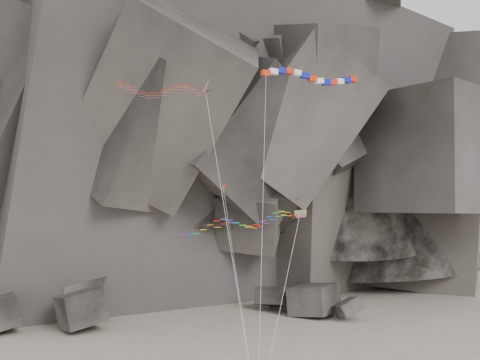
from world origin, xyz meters
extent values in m
cube|color=#47423F|center=(10.74, 37.82, 1.45)|extent=(7.78, 8.13, 4.61)
cube|color=#47423F|center=(12.99, 35.16, 1.04)|extent=(4.00, 4.19, 3.15)
cube|color=#47423F|center=(-20.17, 28.86, 2.36)|extent=(8.32, 7.75, 6.26)
cube|color=#47423F|center=(15.96, 33.50, 2.21)|extent=(9.92, 10.03, 5.08)
cube|color=#47423F|center=(16.64, 39.87, 1.25)|extent=(4.84, 4.72, 3.22)
cube|color=#47423F|center=(20.01, 28.97, 1.02)|extent=(4.02, 4.52, 3.96)
cube|color=#47423F|center=(-21.03, 36.66, 2.84)|extent=(7.89, 8.25, 8.73)
cylinder|color=silver|center=(-3.38, -4.06, 15.48)|extent=(3.56, 8.27, 28.18)
cube|color=red|center=(0.82, 0.01, 31.24)|extent=(0.93, 0.74, 0.55)
cube|color=white|center=(1.65, 0.19, 31.46)|extent=(0.97, 0.75, 0.61)
cube|color=#0E139B|center=(2.48, 0.33, 31.61)|extent=(1.00, 0.75, 0.65)
cube|color=red|center=(3.31, 0.44, 31.63)|extent=(1.00, 0.75, 0.65)
cube|color=white|center=(4.14, 0.54, 31.51)|extent=(0.98, 0.75, 0.62)
cube|color=#0E139B|center=(4.97, 0.67, 31.29)|extent=(0.94, 0.74, 0.56)
cube|color=red|center=(5.80, 0.84, 31.06)|extent=(0.96, 0.74, 0.60)
cube|color=white|center=(6.63, 1.06, 30.89)|extent=(0.99, 0.75, 0.64)
cube|color=#0E139B|center=(7.45, 1.34, 30.84)|extent=(1.00, 0.75, 0.66)
cube|color=red|center=(8.28, 1.65, 30.93)|extent=(0.99, 0.75, 0.63)
cube|color=white|center=(9.11, 1.98, 31.12)|extent=(0.95, 0.74, 0.58)
cube|color=#0E139B|center=(9.94, 2.29, 31.36)|extent=(0.96, 0.74, 0.58)
cube|color=red|center=(10.77, 2.56, 31.55)|extent=(0.99, 0.75, 0.64)
cylinder|color=silver|center=(-0.40, -4.20, 16.31)|extent=(2.48, 7.99, 29.85)
cube|color=#E4EF0D|center=(4.30, 0.07, 17.50)|extent=(1.27, 0.57, 0.69)
cube|color=#0CB219|center=(4.30, -0.10, 17.24)|extent=(1.06, 0.42, 0.47)
cylinder|color=silver|center=(1.34, -4.05, 9.44)|extent=(5.96, 8.29, 16.12)
cube|color=red|center=(-2.99, 3.10, 20.17)|extent=(0.48, 0.06, 0.30)
cube|color=#0E139B|center=(-3.15, 3.11, 20.17)|extent=(0.17, 0.05, 0.31)
cylinder|color=silver|center=(-2.31, -2.54, 10.78)|extent=(1.39, 11.29, 18.78)
camera|label=1|loc=(-10.02, -50.92, 18.91)|focal=40.00mm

